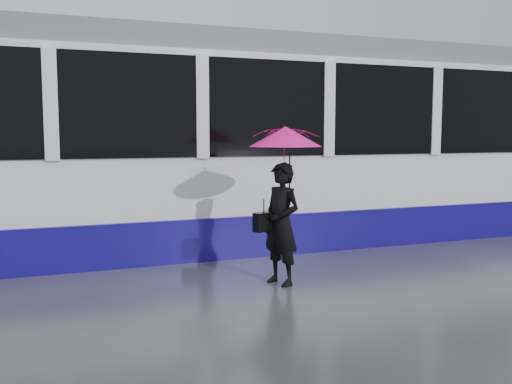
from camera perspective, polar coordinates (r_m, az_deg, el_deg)
name	(u,v)px	position (r m, az deg, el deg)	size (l,w,h in m)	color
ground	(249,281)	(7.17, -0.72, -8.91)	(90.00, 90.00, 0.00)	#2F2E34
rails	(196,244)	(9.49, -6.05, -5.21)	(34.00, 1.51, 0.02)	#3F3D38
tram	(85,146)	(9.02, -16.76, 4.41)	(26.00, 2.56, 3.35)	white
woman	(281,224)	(6.90, 2.55, -3.21)	(0.54, 0.35, 1.48)	black
umbrella	(285,151)	(6.84, 2.96, 4.15)	(1.13, 1.13, 1.00)	#FF1563
handbag	(264,222)	(6.83, 0.79, -2.99)	(0.29, 0.20, 0.41)	black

